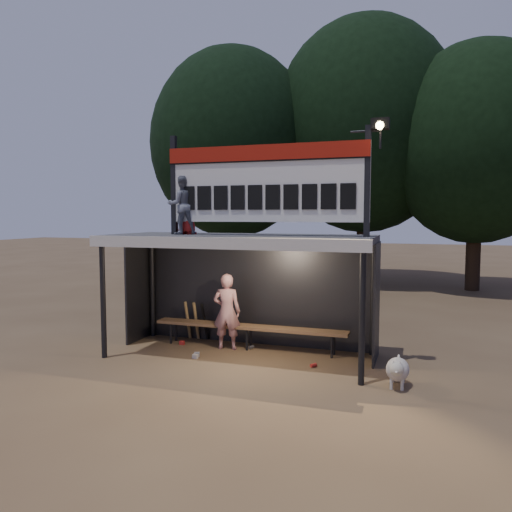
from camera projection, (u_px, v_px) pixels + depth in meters
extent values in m
plane|color=brown|center=(239.00, 356.00, 9.55)|extent=(80.00, 80.00, 0.00)
imported|color=silver|center=(227.00, 311.00, 10.01)|extent=(0.61, 0.45, 1.53)
imported|color=slate|center=(182.00, 205.00, 9.68)|extent=(0.70, 0.68, 1.14)
imported|color=#A91D1A|center=(187.00, 208.00, 9.77)|extent=(0.61, 0.55, 1.04)
cube|color=#404042|center=(239.00, 238.00, 9.36)|extent=(5.00, 2.00, 0.12)
cube|color=silver|center=(218.00, 243.00, 8.40)|extent=(5.10, 0.06, 0.20)
cylinder|color=black|center=(103.00, 300.00, 9.37)|extent=(0.10, 0.10, 2.20)
cylinder|color=black|center=(362.00, 317.00, 7.85)|extent=(0.10, 0.10, 2.20)
cylinder|color=black|center=(152.00, 287.00, 11.07)|extent=(0.10, 0.10, 2.20)
cylinder|color=black|center=(373.00, 299.00, 9.55)|extent=(0.10, 0.10, 2.20)
cube|color=black|center=(256.00, 292.00, 10.40)|extent=(5.00, 0.04, 2.20)
cube|color=black|center=(139.00, 289.00, 10.72)|extent=(0.04, 1.00, 2.20)
cube|color=black|center=(376.00, 302.00, 9.14)|extent=(0.04, 1.00, 2.20)
cylinder|color=black|center=(256.00, 241.00, 10.32)|extent=(5.00, 0.06, 0.06)
cube|color=black|center=(174.00, 186.00, 9.71)|extent=(0.10, 0.10, 1.90)
cube|color=black|center=(367.00, 181.00, 8.54)|extent=(0.10, 0.10, 1.90)
cube|color=white|center=(265.00, 184.00, 9.12)|extent=(3.80, 0.08, 1.40)
cube|color=#A1180B|center=(264.00, 152.00, 9.03)|extent=(3.80, 0.04, 0.28)
cube|color=black|center=(264.00, 161.00, 9.04)|extent=(3.80, 0.02, 0.03)
cube|color=black|center=(188.00, 198.00, 9.58)|extent=(0.27, 0.03, 0.45)
cube|color=black|center=(204.00, 198.00, 9.47)|extent=(0.27, 0.03, 0.45)
cube|color=black|center=(221.00, 198.00, 9.36)|extent=(0.27, 0.03, 0.45)
cube|color=black|center=(238.00, 198.00, 9.26)|extent=(0.27, 0.03, 0.45)
cube|color=black|center=(255.00, 197.00, 9.15)|extent=(0.27, 0.03, 0.45)
cube|color=black|center=(273.00, 197.00, 9.04)|extent=(0.27, 0.03, 0.45)
cube|color=black|center=(291.00, 197.00, 8.93)|extent=(0.27, 0.03, 0.45)
cube|color=black|center=(309.00, 197.00, 8.83)|extent=(0.27, 0.03, 0.45)
cube|color=black|center=(329.00, 197.00, 8.72)|extent=(0.27, 0.03, 0.45)
cube|color=black|center=(348.00, 196.00, 8.61)|extent=(0.27, 0.03, 0.45)
cylinder|color=black|center=(365.00, 131.00, 8.48)|extent=(0.50, 0.04, 0.04)
cylinder|color=black|center=(380.00, 139.00, 8.42)|extent=(0.04, 0.04, 0.30)
cube|color=black|center=(380.00, 124.00, 8.35)|extent=(0.30, 0.22, 0.18)
sphere|color=#FFD88C|center=(380.00, 125.00, 8.27)|extent=(0.14, 0.14, 0.14)
cube|color=brown|center=(249.00, 327.00, 10.03)|extent=(4.00, 0.35, 0.06)
cylinder|color=black|center=(171.00, 333.00, 10.48)|extent=(0.05, 0.05, 0.45)
cylinder|color=black|center=(176.00, 330.00, 10.70)|extent=(0.05, 0.05, 0.45)
cylinder|color=black|center=(247.00, 339.00, 9.94)|extent=(0.05, 0.05, 0.45)
cylinder|color=black|center=(251.00, 336.00, 10.16)|extent=(0.05, 0.05, 0.45)
cylinder|color=black|center=(332.00, 346.00, 9.40)|extent=(0.05, 0.05, 0.45)
cylinder|color=black|center=(334.00, 343.00, 9.63)|extent=(0.05, 0.05, 0.45)
cylinder|color=black|center=(233.00, 235.00, 20.11)|extent=(0.50, 0.50, 3.74)
ellipsoid|color=black|center=(232.00, 144.00, 19.81)|extent=(6.46, 6.46, 7.48)
cylinder|color=black|center=(363.00, 230.00, 19.93)|extent=(0.50, 0.50, 4.18)
ellipsoid|color=black|center=(365.00, 126.00, 19.59)|extent=(7.22, 7.22, 8.36)
cylinder|color=#302015|center=(474.00, 241.00, 17.75)|extent=(0.50, 0.50, 3.52)
ellipsoid|color=black|center=(477.00, 143.00, 17.46)|extent=(6.08, 6.08, 7.04)
ellipsoid|color=beige|center=(398.00, 369.00, 7.86)|extent=(0.36, 0.58, 0.36)
sphere|color=beige|center=(397.00, 369.00, 7.59)|extent=(0.22, 0.22, 0.22)
cone|color=beige|center=(396.00, 372.00, 7.49)|extent=(0.10, 0.10, 0.10)
cone|color=beige|center=(393.00, 363.00, 7.58)|extent=(0.06, 0.06, 0.07)
cone|color=beige|center=(400.00, 363.00, 7.54)|extent=(0.06, 0.06, 0.07)
cylinder|color=beige|center=(391.00, 384.00, 7.73)|extent=(0.05, 0.05, 0.18)
cylinder|color=beige|center=(402.00, 385.00, 7.68)|extent=(0.05, 0.05, 0.18)
cylinder|color=beige|center=(393.00, 376.00, 8.07)|extent=(0.05, 0.05, 0.18)
cylinder|color=beige|center=(403.00, 377.00, 8.02)|extent=(0.05, 0.05, 0.18)
cylinder|color=silver|center=(399.00, 360.00, 8.14)|extent=(0.04, 0.16, 0.14)
cylinder|color=olive|center=(188.00, 320.00, 10.76)|extent=(0.07, 0.27, 0.84)
cylinder|color=#A07D4A|center=(196.00, 321.00, 10.70)|extent=(0.08, 0.30, 0.83)
cylinder|color=black|center=(205.00, 321.00, 10.64)|extent=(0.09, 0.33, 0.83)
cube|color=#B0221E|center=(182.00, 343.00, 10.39)|extent=(0.10, 0.08, 0.08)
cylinder|color=#A1A1A5|center=(251.00, 347.00, 10.05)|extent=(0.11, 0.14, 0.07)
cube|color=beige|center=(195.00, 356.00, 9.39)|extent=(0.11, 0.08, 0.08)
cylinder|color=red|center=(313.00, 365.00, 8.85)|extent=(0.12, 0.14, 0.07)
cube|color=#A5A5A9|center=(197.00, 354.00, 9.52)|extent=(0.12, 0.10, 0.08)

